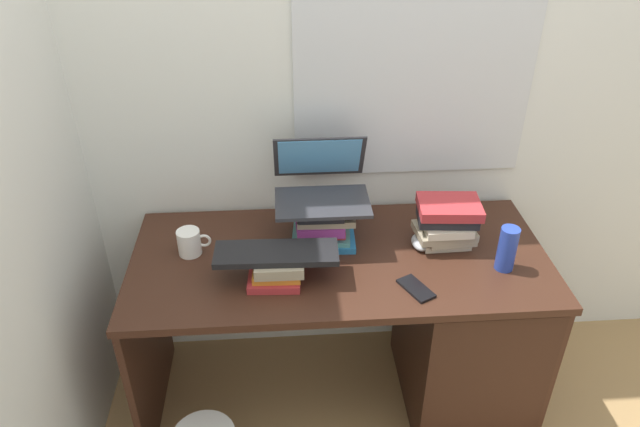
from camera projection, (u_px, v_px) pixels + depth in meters
The scene contains 13 objects.
ground_plane at pixel (337, 394), 2.56m from camera, with size 6.00×6.00×0.00m, color #9E7A4C.
wall_back at pixel (333, 72), 2.19m from camera, with size 6.00×0.06×2.60m.
wall_left at pixel (22, 122), 1.81m from camera, with size 0.05×6.00×2.60m, color silver.
desk at pixel (437, 324), 2.35m from camera, with size 1.52×0.69×0.74m.
book_stack_tall at pixel (322, 224), 2.20m from camera, with size 0.24×0.18×0.17m.
book_stack_keyboard_riser at pixel (277, 268), 2.03m from camera, with size 0.19×0.20×0.09m.
book_stack_side at pixel (447, 222), 2.18m from camera, with size 0.24×0.18×0.18m.
laptop at pixel (321, 183), 2.18m from camera, with size 0.34×0.32×0.21m.
keyboard at pixel (276, 253), 2.00m from camera, with size 0.42×0.14×0.02m, color black.
computer_mouse at pixel (420, 242), 2.21m from camera, with size 0.06×0.10×0.04m, color #A5A8AD.
mug at pixel (190, 242), 2.15m from camera, with size 0.12×0.08×0.10m.
water_bottle at pixel (507, 249), 2.06m from camera, with size 0.07×0.07×0.17m, color #263FA5.
cell_phone at pixel (416, 288), 2.00m from camera, with size 0.07×0.14×0.01m, color black.
Camera 1 is at (-0.20, -1.73, 2.03)m, focal length 33.28 mm.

